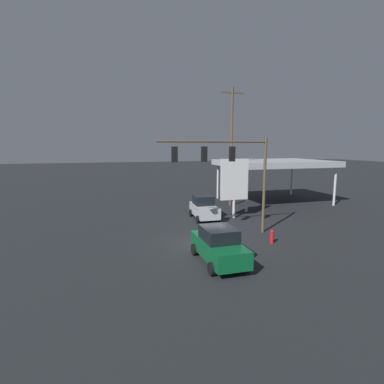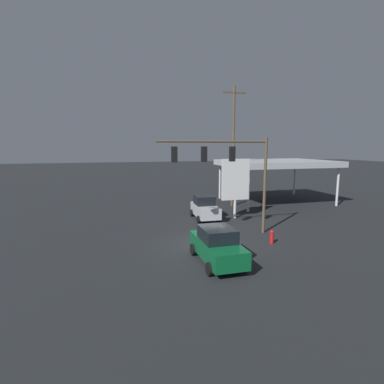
{
  "view_description": "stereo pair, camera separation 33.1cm",
  "coord_description": "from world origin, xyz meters",
  "views": [
    {
      "loc": [
        5.76,
        17.33,
        6.19
      ],
      "look_at": [
        0.0,
        -2.0,
        3.07
      ],
      "focal_mm": 28.0,
      "sensor_mm": 36.0,
      "label": 1
    },
    {
      "loc": [
        5.44,
        17.42,
        6.19
      ],
      "look_at": [
        0.0,
        -2.0,
        3.07
      ],
      "focal_mm": 28.0,
      "sensor_mm": 36.0,
      "label": 2
    }
  ],
  "objects": [
    {
      "name": "sedan_waiting",
      "position": [
        0.03,
        3.08,
        0.95
      ],
      "size": [
        2.06,
        4.4,
        1.93
      ],
      "rotation": [
        0.0,
        0.0,
        1.57
      ],
      "color": "#0C592D",
      "rests_on": "ground"
    },
    {
      "name": "price_sign",
      "position": [
        -4.96,
        -5.97,
        3.26
      ],
      "size": [
        2.47,
        0.27,
        5.11
      ],
      "color": "silver",
      "rests_on": "ground"
    },
    {
      "name": "traffic_signal_assembly",
      "position": [
        -2.23,
        -1.32,
        5.05
      ],
      "size": [
        7.74,
        0.43,
        6.77
      ],
      "color": "brown",
      "rests_on": "ground"
    },
    {
      "name": "utility_pole",
      "position": [
        -6.81,
        -10.9,
        6.28
      ],
      "size": [
        2.4,
        0.26,
        11.97
      ],
      "color": "brown",
      "rests_on": "ground"
    },
    {
      "name": "ground_plane",
      "position": [
        0.0,
        0.0,
        0.0
      ],
      "size": [
        200.0,
        200.0,
        0.0
      ],
      "primitive_type": "plane",
      "color": "black"
    },
    {
      "name": "gas_station_canopy",
      "position": [
        -12.24,
        -11.7,
        4.28
      ],
      "size": [
        11.3,
        8.73,
        4.61
      ],
      "color": "#B2B7BC",
      "rests_on": "ground"
    },
    {
      "name": "hatchback_crossing",
      "position": [
        -2.36,
        -6.33,
        0.95
      ],
      "size": [
        2.1,
        3.88,
        1.97
      ],
      "rotation": [
        0.0,
        0.0,
        1.52
      ],
      "color": "silver",
      "rests_on": "ground"
    },
    {
      "name": "fire_hydrant",
      "position": [
        -4.43,
        1.08,
        0.44
      ],
      "size": [
        0.24,
        0.24,
        0.88
      ],
      "color": "red",
      "rests_on": "ground"
    }
  ]
}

